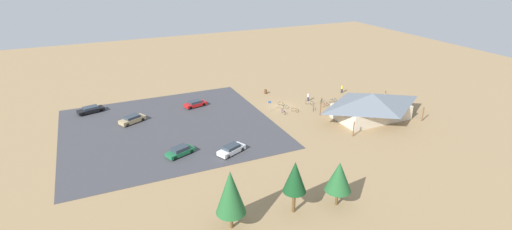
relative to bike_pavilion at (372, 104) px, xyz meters
The scene contains 27 objects.
ground 17.21m from the bike_pavilion, 44.44° to the right, with size 160.00×160.00×0.00m, color #9E7F56.
parking_lot_asphalt 36.71m from the bike_pavilion, 17.59° to the right, with size 35.43×33.09×0.05m, color #424247.
bike_pavilion is the anchor object (origin of this frame).
trash_bin 23.51m from the bike_pavilion, 59.83° to the right, with size 0.60×0.60×0.90m, color brown.
lot_sign 18.86m from the bike_pavilion, 34.55° to the right, with size 0.56×0.08×2.20m.
pine_west 39.10m from the bike_pavilion, 27.93° to the left, with size 3.32×3.32×7.21m.
pine_east 32.74m from the bike_pavilion, 34.77° to the left, with size 2.73×2.73×6.68m.
pine_far_west 29.07m from the bike_pavilion, 42.43° to the left, with size 3.18×3.18×5.83m.
bicycle_yellow_back_row 11.68m from the bike_pavilion, 142.02° to the right, with size 1.77×0.48×0.86m.
bicycle_silver_edge_south 12.66m from the bike_pavilion, 58.22° to the right, with size 1.26×1.32×0.86m.
bicycle_blue_lone_east 10.08m from the bike_pavilion, 81.41° to the right, with size 1.68×0.48×0.80m.
bicycle_purple_lone_west 16.22m from the bike_pavilion, 31.95° to the right, with size 0.48×1.63×0.79m.
bicycle_orange_edge_north 14.19m from the bike_pavilion, 36.70° to the right, with size 0.82×1.52×0.84m.
bicycle_green_by_bin 11.34m from the bike_pavilion, 69.64° to the right, with size 1.36×1.27×0.92m.
bicycle_white_yard_right 10.97m from the bike_pavilion, 46.06° to the right, with size 0.91×1.49×0.82m.
bicycle_red_near_sign 9.61m from the bike_pavilion, 63.33° to the right, with size 1.73×0.59×0.82m.
bicycle_black_trailside 11.94m from the bike_pavilion, 130.81° to the right, with size 1.03×1.50×0.85m.
bicycle_teal_front_row 16.39m from the bike_pavilion, 40.71° to the right, with size 1.56×0.76×0.83m.
bicycle_yellow_yard_left 17.48m from the bike_pavilion, 45.94° to the right, with size 0.77×1.55×0.77m.
bicycle_silver_yard_front 10.78m from the bike_pavilion, 122.37° to the right, with size 1.61×0.59×0.78m.
car_red_far_end 33.77m from the bike_pavilion, 34.08° to the right, with size 4.61×2.72×1.28m.
car_tan_near_entry 43.44m from the bike_pavilion, 21.39° to the right, with size 4.95×3.65×1.37m.
car_white_back_corner 28.50m from the bike_pavilion, ahead, with size 4.87×3.51×1.34m.
car_black_by_curb 52.80m from the bike_pavilion, 27.09° to the right, with size 5.08×3.02×1.25m.
car_green_end_stall 35.62m from the bike_pavilion, ahead, with size 4.69×3.25×1.36m.
visitor_crossing_yard 13.93m from the bike_pavilion, 65.72° to the right, with size 0.38×0.40×1.74m.
visitor_at_bikes 14.46m from the bike_pavilion, 104.90° to the right, with size 0.36×0.36×1.78m.
Camera 1 is at (34.17, 62.78, 27.97)m, focal length 26.97 mm.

